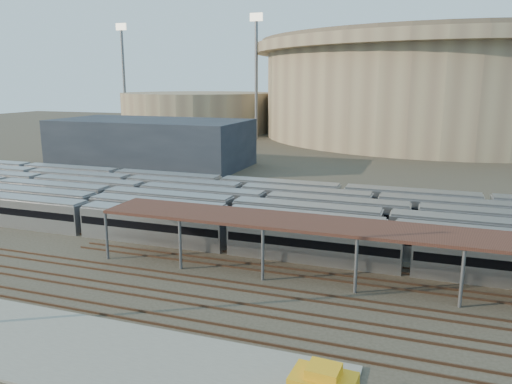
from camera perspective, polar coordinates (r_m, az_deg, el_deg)
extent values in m
plane|color=#383026|center=(49.83, -9.86, -9.06)|extent=(420.00, 420.00, 0.00)
cube|color=gray|center=(41.91, -26.57, -14.46)|extent=(50.00, 9.00, 0.20)
cube|color=#B1B2B6|center=(54.79, -3.17, -4.88)|extent=(112.00, 2.90, 3.60)
cube|color=#B1B2B6|center=(59.23, -3.38, -3.54)|extent=(112.00, 2.90, 3.60)
cube|color=#B1B2B6|center=(63.27, -2.60, -2.47)|extent=(112.00, 2.90, 3.60)
cube|color=#B1B2B6|center=(66.10, 1.13, -1.81)|extent=(112.00, 2.90, 3.60)
cube|color=#B1B2B6|center=(71.61, -1.65, -0.68)|extent=(112.00, 2.90, 3.60)
cube|color=#B1B2B6|center=(77.28, -4.04, 0.28)|extent=(112.00, 2.90, 3.60)
cylinder|color=#5E5E63|center=(54.22, -16.71, -4.82)|extent=(0.30, 0.30, 5.00)
cylinder|color=#5E5E63|center=(58.45, -13.60, -3.39)|extent=(0.30, 0.30, 5.00)
cylinder|color=#5E5E63|center=(49.78, -8.66, -5.98)|extent=(0.30, 0.30, 5.00)
cylinder|color=#5E5E63|center=(54.36, -5.98, -4.30)|extent=(0.30, 0.30, 5.00)
cylinder|color=#5E5E63|center=(46.52, 0.78, -7.17)|extent=(0.30, 0.30, 5.00)
cylinder|color=#5E5E63|center=(51.39, 2.72, -5.25)|extent=(0.30, 0.30, 5.00)
cylinder|color=#5E5E63|center=(44.68, 11.35, -8.28)|extent=(0.30, 0.30, 5.00)
cylinder|color=#5E5E63|center=(49.73, 12.27, -6.15)|extent=(0.30, 0.30, 5.00)
cylinder|color=#5E5E63|center=(44.45, 22.48, -9.13)|extent=(0.30, 0.30, 5.00)
cylinder|color=#5E5E63|center=(49.53, 22.21, -6.90)|extent=(0.30, 0.30, 5.00)
cube|color=#381E16|center=(46.07, 17.28, -4.49)|extent=(60.00, 6.00, 0.30)
cube|color=#4C3323|center=(48.40, -10.88, -9.66)|extent=(170.00, 0.12, 0.18)
cube|color=#4C3323|center=(49.60, -10.00, -9.06)|extent=(170.00, 0.12, 0.18)
cube|color=#4C3323|center=(45.29, -13.48, -11.39)|extent=(170.00, 0.12, 0.18)
cube|color=#4C3323|center=(46.44, -12.46, -10.71)|extent=(170.00, 0.12, 0.18)
cube|color=#4C3323|center=(42.33, -16.48, -13.33)|extent=(170.00, 0.12, 0.18)
cube|color=#4C3323|center=(43.42, -15.30, -12.58)|extent=(170.00, 0.12, 0.18)
cylinder|color=gray|center=(180.22, 20.46, 10.46)|extent=(116.00, 116.00, 28.00)
cylinder|color=gray|center=(180.53, 20.85, 15.37)|extent=(124.00, 124.00, 3.00)
cylinder|color=brown|center=(180.68, 20.91, 16.08)|extent=(120.00, 120.00, 1.50)
cylinder|color=gray|center=(189.74, -6.59, 9.11)|extent=(56.00, 56.00, 14.00)
cube|color=#1E232D|center=(112.33, -11.88, 5.55)|extent=(42.00, 20.00, 10.00)
cylinder|color=#5E5E63|center=(159.31, 0.03, 12.50)|extent=(1.00, 1.00, 36.00)
cube|color=#FFF2CC|center=(160.43, 0.03, 19.37)|extent=(4.00, 0.60, 2.40)
cylinder|color=#5E5E63|center=(193.28, -14.84, 12.11)|extent=(1.00, 1.00, 36.00)
cube|color=#FFF2CC|center=(194.21, -15.17, 17.77)|extent=(4.00, 0.60, 2.40)
cylinder|color=#5E5E63|center=(202.90, 10.36, 12.32)|extent=(1.00, 1.00, 36.00)
cube|color=#FFF2CC|center=(203.78, 10.58, 17.72)|extent=(4.00, 0.60, 2.40)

